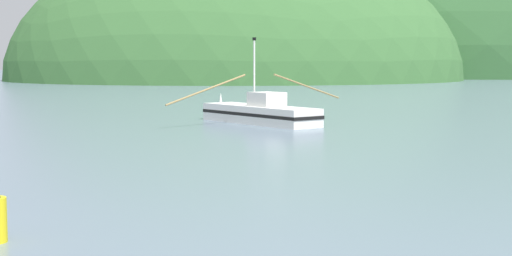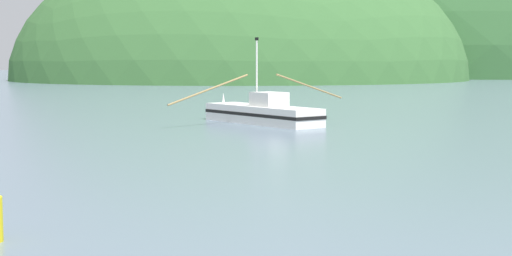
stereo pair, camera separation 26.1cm
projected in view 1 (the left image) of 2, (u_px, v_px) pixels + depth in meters
hill_far_right at (469, 73)px, 241.67m from camera, size 217.66×174.13×105.02m
hill_mid_left at (235, 80)px, 157.57m from camera, size 95.82×76.66×60.16m
fishing_boat_white at (260, 113)px, 49.10m from camera, size 11.97×9.58×5.71m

